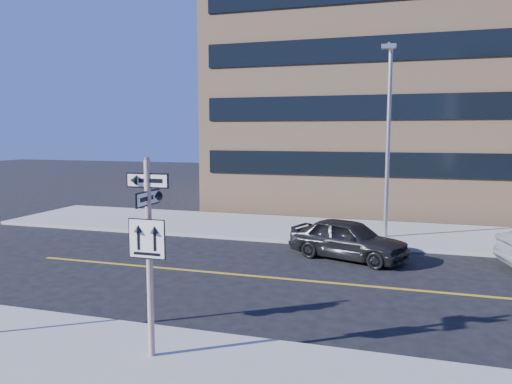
% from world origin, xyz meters
% --- Properties ---
extents(ground, '(120.00, 120.00, 0.00)m').
position_xyz_m(ground, '(0.00, 0.00, 0.00)').
color(ground, black).
rests_on(ground, ground).
extents(sign_pole, '(0.92, 0.92, 4.06)m').
position_xyz_m(sign_pole, '(0.00, -2.51, 2.44)').
color(sign_pole, silver).
rests_on(sign_pole, near_sidewalk).
extents(parked_car_a, '(3.15, 4.76, 1.51)m').
position_xyz_m(parked_car_a, '(2.82, 7.19, 0.75)').
color(parked_car_a, black).
rests_on(parked_car_a, ground).
extents(streetlight_a, '(0.55, 2.25, 8.00)m').
position_xyz_m(streetlight_a, '(4.00, 10.76, 4.76)').
color(streetlight_a, gray).
rests_on(streetlight_a, far_sidewalk).
extents(building_brick, '(18.00, 18.00, 18.00)m').
position_xyz_m(building_brick, '(2.00, 25.00, 9.00)').
color(building_brick, tan).
rests_on(building_brick, ground).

